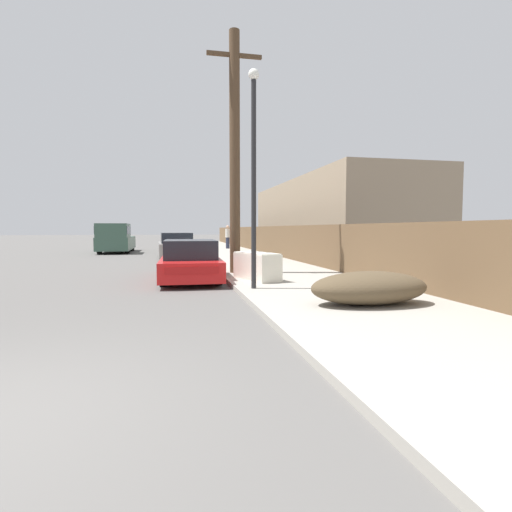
% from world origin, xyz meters
% --- Properties ---
extents(sidewalk_curb, '(4.20, 63.00, 0.12)m').
position_xyz_m(sidewalk_curb, '(5.30, 23.50, 0.06)').
color(sidewalk_curb, '#9E998E').
rests_on(sidewalk_curb, ground).
extents(discarded_fridge, '(1.13, 1.86, 0.80)m').
position_xyz_m(discarded_fridge, '(4.03, 7.67, 0.51)').
color(discarded_fridge, silver).
rests_on(discarded_fridge, sidewalk_curb).
extents(parked_sports_car_red, '(1.88, 4.74, 1.24)m').
position_xyz_m(parked_sports_car_red, '(2.21, 8.98, 0.57)').
color(parked_sports_car_red, red).
rests_on(parked_sports_car_red, ground).
extents(car_parked_mid, '(2.01, 4.77, 1.37)m').
position_xyz_m(car_parked_mid, '(1.90, 18.48, 0.64)').
color(car_parked_mid, gray).
rests_on(car_parked_mid, ground).
extents(pickup_truck, '(2.03, 5.74, 1.92)m').
position_xyz_m(pickup_truck, '(-1.96, 24.29, 0.95)').
color(pickup_truck, '#385647').
rests_on(pickup_truck, ground).
extents(utility_pole, '(1.80, 0.34, 7.85)m').
position_xyz_m(utility_pole, '(3.72, 9.67, 4.13)').
color(utility_pole, '#4C3826').
rests_on(utility_pole, sidewalk_curb).
extents(street_lamp, '(0.26, 0.26, 5.24)m').
position_xyz_m(street_lamp, '(3.61, 6.02, 3.12)').
color(street_lamp, '#232326').
rests_on(street_lamp, sidewalk_curb).
extents(brush_pile, '(2.35, 1.20, 0.64)m').
position_xyz_m(brush_pile, '(5.37, 3.52, 0.44)').
color(brush_pile, brown).
rests_on(brush_pile, sidewalk_curb).
extents(wooden_fence, '(0.08, 43.02, 1.61)m').
position_xyz_m(wooden_fence, '(7.25, 21.75, 0.93)').
color(wooden_fence, brown).
rests_on(wooden_fence, sidewalk_curb).
extents(building_right_house, '(6.00, 18.39, 4.77)m').
position_xyz_m(building_right_house, '(12.30, 22.42, 2.39)').
color(building_right_house, gray).
rests_on(building_right_house, ground).
extents(pedestrian, '(0.34, 0.34, 1.72)m').
position_xyz_m(pedestrian, '(5.76, 26.03, 1.01)').
color(pedestrian, '#282D42').
rests_on(pedestrian, sidewalk_curb).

